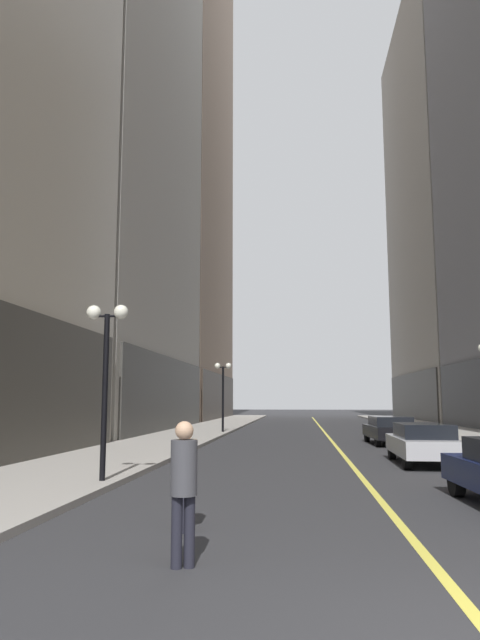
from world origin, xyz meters
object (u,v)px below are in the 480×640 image
at_px(car_silver, 423,442).
at_px(pedestrian_with_orange_bag, 184,481).
at_px(street_lamp_left_near, 106,352).
at_px(car_black, 390,429).
at_px(street_lamp_left_far, 223,382).
at_px(pedestrian_in_tan_trench, 186,470).

height_order(car_silver, pedestrian_with_orange_bag, pedestrian_with_orange_bag).
relative_size(car_silver, pedestrian_with_orange_bag, 2.54).
bearing_deg(street_lamp_left_near, car_silver, 33.79).
bearing_deg(car_silver, car_black, 88.21).
height_order(car_silver, car_black, same).
xyz_separation_m(car_black, street_lamp_left_far, (-9.03, 7.77, 2.54)).
height_order(street_lamp_left_near, street_lamp_left_far, same).
distance_m(car_black, street_lamp_left_far, 12.18).
relative_size(street_lamp_left_near, street_lamp_left_far, 1.00).
height_order(pedestrian_in_tan_trench, street_lamp_left_far, street_lamp_left_far).
bearing_deg(street_lamp_left_far, pedestrian_with_orange_bag, -83.57).
relative_size(pedestrian_with_orange_bag, street_lamp_left_far, 0.41).
bearing_deg(street_lamp_left_far, car_silver, -62.31).
height_order(car_black, pedestrian_in_tan_trench, pedestrian_in_tan_trench).
height_order(pedestrian_with_orange_bag, street_lamp_left_far, street_lamp_left_far).
relative_size(pedestrian_with_orange_bag, street_lamp_left_near, 0.41).
distance_m(car_silver, pedestrian_in_tan_trench, 11.96).
xyz_separation_m(pedestrian_in_tan_trench, street_lamp_left_near, (-2.93, 4.60, 2.29)).
xyz_separation_m(pedestrian_with_orange_bag, pedestrian_in_tan_trench, (-0.35, 1.95, -0.09)).
distance_m(pedestrian_with_orange_bag, street_lamp_left_near, 7.65).
bearing_deg(car_silver, pedestrian_in_tan_trench, -119.10).
bearing_deg(pedestrian_in_tan_trench, pedestrian_with_orange_bag, -79.93).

